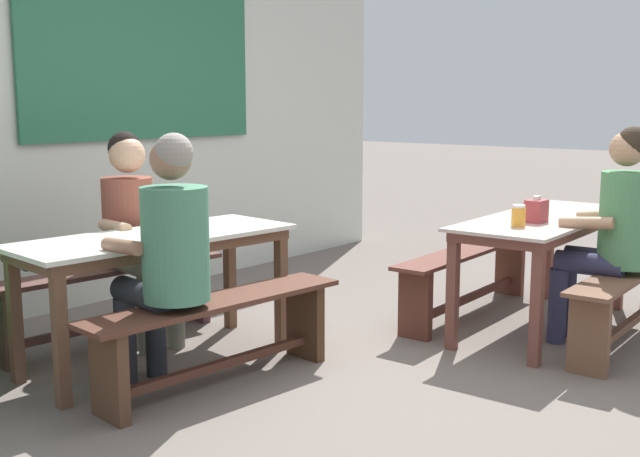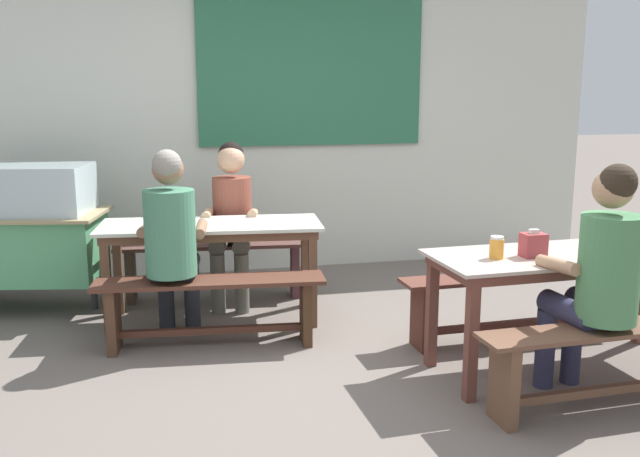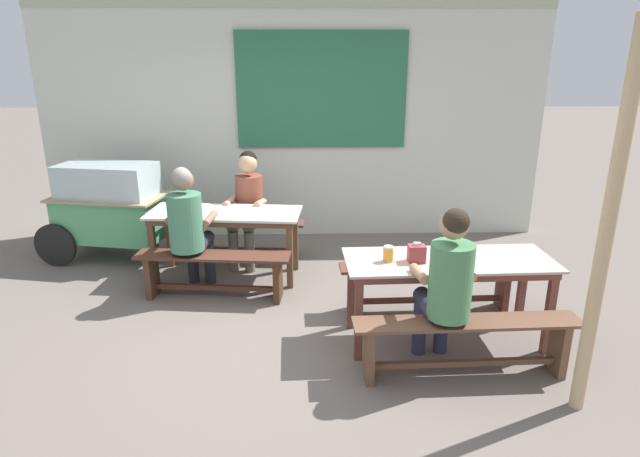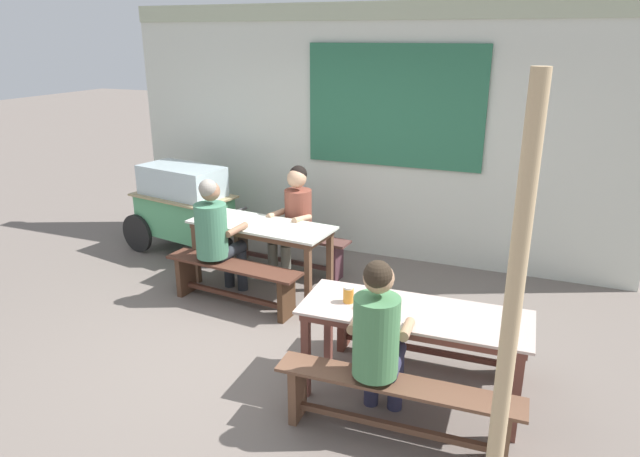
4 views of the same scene
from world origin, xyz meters
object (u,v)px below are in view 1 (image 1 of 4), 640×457
Objects in this scene: dining_table_far at (156,249)px; dining_table_near at (546,229)px; person_near_front at (613,225)px; bench_far_front at (218,328)px; tissue_box at (536,211)px; bench_near_front at (629,294)px; person_left_back_turned at (168,250)px; bench_near_back at (468,271)px; condiment_jar at (519,216)px; bench_far_back at (108,292)px; person_center_facing at (134,222)px.

dining_table_far is 2.44m from dining_table_near.
bench_far_front is at bearing 145.18° from person_near_front.
tissue_box is at bearing -27.25° from bench_far_front.
person_left_back_turned is (-2.30, 1.49, 0.44)m from bench_near_front.
bench_near_back is 0.99× the size of bench_near_front.
bench_far_front is 1.86m from condiment_jar.
bench_near_front is at bearing -23.05° from person_near_front.
person_near_front reaches higher than dining_table_far.
bench_near_front is 0.47m from person_near_front.
bench_far_back is at bearing 126.40° from condiment_jar.
bench_far_back is 2.49m from condiment_jar.
person_left_back_turned is (-0.33, -0.97, 0.43)m from bench_far_back.
person_near_front is at bearing -34.82° from bench_far_front.
bench_far_front is at bearing 149.80° from condiment_jar.
bench_far_front is 0.50m from person_left_back_turned.
bench_near_front is at bearing -58.58° from tissue_box.
person_center_facing reaches higher than bench_near_front.
condiment_jar is at bearing 130.22° from person_near_front.
person_center_facing is (0.14, -0.09, 0.42)m from bench_far_back.
bench_far_back and bench_far_front have the same top height.
bench_far_front is 2.37m from person_near_front.
person_center_facing is at bearing 61.50° from person_left_back_turned.
person_near_front is (1.81, -2.39, 0.43)m from bench_far_back.
tissue_box is (-0.29, 0.48, 0.50)m from bench_near_front.
person_near_front is at bearing -45.00° from dining_table_far.
dining_table_far is 0.96× the size of dining_table_near.
bench_far_front is at bearing -21.55° from person_left_back_turned.
bench_near_front is 3.02m from person_center_facing.
person_near_front is 0.44m from tissue_box.
bench_near_back is 0.81m from tissue_box.
dining_table_far is 1.24× the size of person_left_back_turned.
dining_table_near reaches higher than bench_near_back.
bench_far_back and bench_near_back have the same top height.
dining_table_far is at bearing 140.01° from tissue_box.
person_center_facing is 2.28m from condiment_jar.
person_near_front is 2.57m from person_left_back_turned.
bench_near_front is (0.04, -1.07, -0.00)m from bench_near_back.
bench_near_front is 1.28× the size of person_left_back_turned.
dining_table_near is 1.30× the size of person_left_back_turned.
bench_near_back is 2.34m from person_left_back_turned.
bench_far_back is 1.24× the size of person_center_facing.
dining_table_near is 2.57m from person_center_facing.
bench_near_front is 13.03× the size of condiment_jar.
bench_near_back is 12.93× the size of condiment_jar.
bench_far_front is at bearing -95.46° from dining_table_far.
dining_table_far is at bearing 84.54° from bench_far_front.
bench_near_front is 0.75m from tissue_box.
person_left_back_turned is at bearing 157.31° from dining_table_near.
bench_near_front is (2.02, -1.93, -0.35)m from dining_table_far.
person_left_back_turned is (-2.14, 1.42, -0.00)m from person_near_front.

